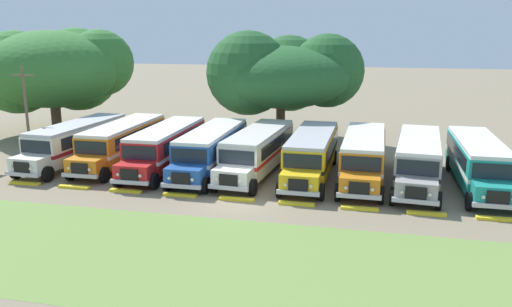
{
  "coord_description": "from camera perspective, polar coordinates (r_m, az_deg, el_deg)",
  "views": [
    {
      "loc": [
        7.35,
        -26.68,
        9.35
      ],
      "look_at": [
        0.0,
        4.73,
        1.6
      ],
      "focal_mm": 36.22,
      "sensor_mm": 36.0,
      "label": 1
    }
  ],
  "objects": [
    {
      "name": "parked_bus_slot_2",
      "position": [
        36.13,
        -9.94,
        0.89
      ],
      "size": [
        2.83,
        10.86,
        2.82
      ],
      "rotation": [
        0.0,
        0.0,
        -1.55
      ],
      "color": "red",
      "rests_on": "ground_plane"
    },
    {
      "name": "curb_wheelstop_3",
      "position": [
        30.16,
        -8.43,
        -4.55
      ],
      "size": [
        2.0,
        0.36,
        0.15
      ],
      "primitive_type": "cube",
      "color": "yellow",
      "rests_on": "ground_plane"
    },
    {
      "name": "curb_wheelstop_7",
      "position": [
        28.32,
        18.31,
        -6.32
      ],
      "size": [
        2.0,
        0.36,
        0.15
      ],
      "primitive_type": "cube",
      "color": "yellow",
      "rests_on": "ground_plane"
    },
    {
      "name": "curb_wheelstop_6",
      "position": [
        28.18,
        11.38,
        -5.98
      ],
      "size": [
        2.0,
        0.36,
        0.15
      ],
      "primitive_type": "cube",
      "color": "yellow",
      "rests_on": "ground_plane"
    },
    {
      "name": "utility_pole",
      "position": [
        41.15,
        -24.03,
        4.35
      ],
      "size": [
        1.8,
        0.2,
        6.77
      ],
      "color": "brown",
      "rests_on": "ground_plane"
    },
    {
      "name": "secondary_tree",
      "position": [
        51.17,
        -21.13,
        8.68
      ],
      "size": [
        13.51,
        13.94,
        9.58
      ],
      "color": "brown",
      "rests_on": "ground_plane"
    },
    {
      "name": "parked_bus_slot_6",
      "position": [
        33.69,
        11.81,
        -0.11
      ],
      "size": [
        2.76,
        10.85,
        2.82
      ],
      "rotation": [
        0.0,
        0.0,
        -1.58
      ],
      "color": "orange",
      "rests_on": "ground_plane"
    },
    {
      "name": "curb_wheelstop_4",
      "position": [
        29.12,
        -2.16,
        -5.07
      ],
      "size": [
        2.0,
        0.36,
        0.15
      ],
      "primitive_type": "cube",
      "color": "yellow",
      "rests_on": "ground_plane"
    },
    {
      "name": "curb_wheelstop_5",
      "position": [
        28.45,
        4.49,
        -5.56
      ],
      "size": [
        2.0,
        0.36,
        0.15
      ],
      "primitive_type": "cube",
      "color": "yellow",
      "rests_on": "ground_plane"
    },
    {
      "name": "curb_wheelstop_8",
      "position": [
        28.86,
        25.08,
        -6.56
      ],
      "size": [
        2.0,
        0.36,
        0.15
      ],
      "primitive_type": "cube",
      "color": "yellow",
      "rests_on": "ground_plane"
    },
    {
      "name": "curb_wheelstop_1",
      "position": [
        33.2,
        -19.44,
        -3.51
      ],
      "size": [
        2.0,
        0.36,
        0.15
      ],
      "primitive_type": "cube",
      "color": "yellow",
      "rests_on": "ground_plane"
    },
    {
      "name": "parked_bus_slot_1",
      "position": [
        38.18,
        -14.55,
        1.33
      ],
      "size": [
        2.78,
        10.85,
        2.82
      ],
      "rotation": [
        0.0,
        0.0,
        -1.56
      ],
      "color": "orange",
      "rests_on": "ground_plane"
    },
    {
      "name": "parked_bus_slot_3",
      "position": [
        34.93,
        -4.97,
        0.61
      ],
      "size": [
        2.72,
        10.85,
        2.82
      ],
      "rotation": [
        0.0,
        0.0,
        -1.57
      ],
      "color": "#23519E",
      "rests_on": "ground_plane"
    },
    {
      "name": "parked_bus_slot_4",
      "position": [
        34.39,
        0.2,
        0.45
      ],
      "size": [
        3.32,
        10.94,
        2.82
      ],
      "rotation": [
        0.0,
        0.0,
        -1.64
      ],
      "color": "silver",
      "rests_on": "ground_plane"
    },
    {
      "name": "parked_bus_slot_5",
      "position": [
        33.75,
        6.19,
        0.12
      ],
      "size": [
        2.71,
        10.84,
        2.82
      ],
      "rotation": [
        0.0,
        0.0,
        -1.57
      ],
      "color": "yellow",
      "rests_on": "ground_plane"
    },
    {
      "name": "parked_bus_slot_0",
      "position": [
        39.34,
        -19.21,
        1.36
      ],
      "size": [
        3.14,
        10.9,
        2.82
      ],
      "rotation": [
        0.0,
        0.0,
        -1.62
      ],
      "color": "silver",
      "rests_on": "ground_plane"
    },
    {
      "name": "curb_wheelstop_2",
      "position": [
        31.53,
        -14.2,
        -4.02
      ],
      "size": [
        2.0,
        0.36,
        0.15
      ],
      "primitive_type": "cube",
      "color": "yellow",
      "rests_on": "ground_plane"
    },
    {
      "name": "parked_bus_slot_7",
      "position": [
        33.61,
        17.49,
        -0.49
      ],
      "size": [
        3.44,
        10.96,
        2.82
      ],
      "rotation": [
        0.0,
        0.0,
        -1.65
      ],
      "color": "#9E9993",
      "rests_on": "ground_plane"
    },
    {
      "name": "parked_bus_slot_8",
      "position": [
        34.26,
        23.33,
        -0.72
      ],
      "size": [
        2.73,
        10.85,
        2.82
      ],
      "rotation": [
        0.0,
        0.0,
        -1.57
      ],
      "color": "teal",
      "rests_on": "ground_plane"
    },
    {
      "name": "ground_plane",
      "position": [
        29.21,
        -2.12,
        -5.17
      ],
      "size": [
        220.0,
        220.0,
        0.0
      ],
      "primitive_type": "plane",
      "color": "#84755B"
    },
    {
      "name": "broad_shade_tree",
      "position": [
        43.4,
        3.0,
        8.72
      ],
      "size": [
        12.6,
        12.09,
        9.34
      ],
      "color": "brown",
      "rests_on": "ground_plane"
    },
    {
      "name": "foreground_grass_strip",
      "position": [
        22.36,
        -7.44,
        -11.32
      ],
      "size": [
        80.0,
        9.47,
        0.01
      ],
      "primitive_type": "cube",
      "color": "olive",
      "rests_on": "ground_plane"
    },
    {
      "name": "curb_wheelstop_0",
      "position": [
        35.12,
        -24.14,
        -3.02
      ],
      "size": [
        2.0,
        0.36,
        0.15
      ],
      "primitive_type": "cube",
      "color": "yellow",
      "rests_on": "ground_plane"
    }
  ]
}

